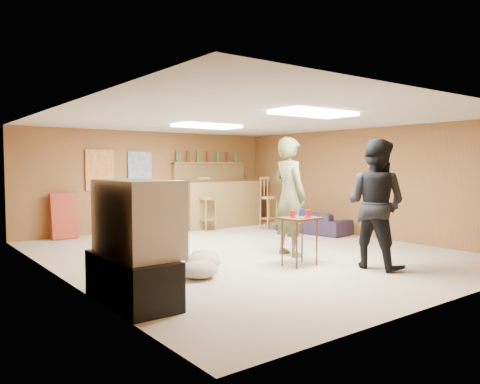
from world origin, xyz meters
TOP-DOWN VIEW (x-y plane):
  - ground at (0.00, 0.00)m, footprint 7.00×7.00m
  - ceiling at (0.00, 0.00)m, footprint 6.00×7.00m
  - wall_back at (0.00, 3.50)m, footprint 6.00×0.02m
  - wall_front at (0.00, -3.50)m, footprint 6.00×0.02m
  - wall_left at (-3.00, 0.00)m, footprint 0.02×7.00m
  - wall_right at (3.00, 0.00)m, footprint 0.02×7.00m
  - tv_stand at (-2.72, -1.50)m, footprint 0.55×1.30m
  - dvd_box at (-2.50, -1.50)m, footprint 0.35×0.50m
  - tv_body at (-2.65, -1.50)m, footprint 0.60×1.10m
  - tv_screen at (-2.34, -1.50)m, footprint 0.02×0.95m
  - bar_counter at (1.50, 2.95)m, footprint 2.00×0.60m
  - bar_lip at (1.50, 2.70)m, footprint 2.10×0.12m
  - bar_shelf at (1.50, 3.40)m, footprint 2.00×0.18m
  - bar_backing at (1.50, 3.42)m, footprint 2.00×0.14m
  - poster_left at (-1.20, 3.46)m, footprint 0.60×0.03m
  - poster_right at (-0.30, 3.46)m, footprint 0.55×0.03m
  - folding_chair_stack at (-2.00, 3.30)m, footprint 0.50×0.26m
  - ceiling_panel_front at (0.00, -1.50)m, footprint 1.20×0.60m
  - ceiling_panel_back at (0.00, 1.20)m, footprint 1.20×0.60m
  - person_olive at (0.40, -0.59)m, footprint 0.51×0.73m
  - person_black at (0.73, -2.00)m, footprint 0.82×0.98m
  - sofa at (2.50, 0.92)m, footprint 0.82×1.67m
  - tray_table at (-0.02, -1.26)m, footprint 0.57×0.47m
  - cup_red_near at (-0.13, -1.23)m, footprint 0.10×0.10m
  - cup_red_far at (0.05, -1.35)m, footprint 0.10×0.10m
  - cup_blue at (0.14, -1.13)m, footprint 0.08×0.08m
  - bar_stool_left at (0.88, 2.54)m, footprint 0.53×0.53m
  - bar_stool_right at (2.10, 1.91)m, footprint 0.54×0.54m
  - cushion_near_tv at (-1.28, -0.63)m, footprint 0.59×0.59m
  - cushion_mid at (-0.98, -0.21)m, footprint 0.55×0.55m
  - cushion_far at (-1.58, -1.01)m, footprint 0.64×0.64m
  - bottle_row at (1.44, 3.38)m, footprint 1.76×0.08m

SIDE VIEW (x-z plane):
  - ground at x=0.00m, z-range 0.00..0.00m
  - cushion_mid at x=-0.98m, z-range 0.00..0.19m
  - cushion_far at x=-1.58m, z-range 0.00..0.22m
  - cushion_near_tv at x=-1.28m, z-range 0.00..0.23m
  - dvd_box at x=-2.50m, z-range 0.11..0.19m
  - sofa at x=2.50m, z-range 0.00..0.47m
  - tv_stand at x=-2.72m, z-range 0.00..0.50m
  - tray_table at x=-0.02m, z-range 0.00..0.70m
  - folding_chair_stack at x=-2.00m, z-range -0.01..0.91m
  - bar_counter at x=1.50m, z-range 0.00..1.10m
  - bar_stool_left at x=0.88m, z-range 0.00..1.25m
  - bar_stool_right at x=2.10m, z-range 0.00..1.31m
  - cup_blue at x=0.14m, z-range 0.70..0.81m
  - cup_red_near at x=-0.13m, z-range 0.70..0.81m
  - cup_red_far at x=0.05m, z-range 0.70..0.82m
  - tv_body at x=-2.65m, z-range 0.50..1.30m
  - tv_screen at x=-2.34m, z-range 0.57..1.23m
  - person_black at x=0.73m, z-range 0.00..1.82m
  - person_olive at x=0.40m, z-range 0.00..1.90m
  - wall_back at x=0.00m, z-range 0.00..2.20m
  - wall_front at x=0.00m, z-range 0.00..2.20m
  - wall_left at x=-3.00m, z-range 0.00..2.20m
  - wall_right at x=3.00m, z-range 0.00..2.20m
  - bar_lip at x=1.50m, z-range 1.08..1.12m
  - bar_backing at x=1.50m, z-range 0.90..1.50m
  - poster_left at x=-1.20m, z-range 0.93..1.78m
  - poster_right at x=-0.30m, z-range 0.95..1.75m
  - bar_shelf at x=1.50m, z-range 1.48..1.52m
  - bottle_row at x=1.44m, z-range 1.52..1.78m
  - ceiling_panel_front at x=0.00m, z-range 2.15..2.19m
  - ceiling_panel_back at x=0.00m, z-range 2.15..2.19m
  - ceiling at x=0.00m, z-range 2.19..2.21m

